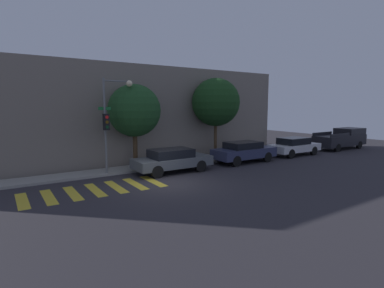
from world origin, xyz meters
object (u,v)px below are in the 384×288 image
at_px(pickup_truck, 342,138).
at_px(sedan_far_end, 294,146).
at_px(traffic_light_pole, 111,114).
at_px(sedan_near_corner, 172,160).
at_px(sedan_middle, 244,151).
at_px(tree_midblock, 216,102).
at_px(tree_near_corner, 134,111).

bearing_deg(pickup_truck, sedan_far_end, 180.00).
xyz_separation_m(traffic_light_pole, sedan_far_end, (14.30, -1.27, -2.74)).
bearing_deg(sedan_far_end, sedan_near_corner, -180.00).
height_order(sedan_middle, sedan_far_end, sedan_middle).
bearing_deg(tree_midblock, sedan_far_end, -19.02).
xyz_separation_m(sedan_middle, pickup_truck, (12.08, -0.00, 0.17)).
distance_m(sedan_near_corner, sedan_far_end, 11.14).
xyz_separation_m(pickup_truck, tree_midblock, (-12.94, 2.15, 3.23)).
bearing_deg(traffic_light_pole, sedan_near_corner, -21.87).
height_order(sedan_far_end, tree_near_corner, tree_near_corner).
bearing_deg(tree_near_corner, sedan_near_corner, -56.50).
distance_m(sedan_middle, pickup_truck, 12.08).
relative_size(sedan_middle, tree_near_corner, 0.88).
bearing_deg(traffic_light_pole, sedan_middle, -8.11).
bearing_deg(tree_near_corner, pickup_truck, -6.38).
height_order(sedan_middle, tree_midblock, tree_midblock).
bearing_deg(traffic_light_pole, tree_near_corner, 26.93).
distance_m(sedan_middle, tree_near_corner, 8.01).
relative_size(pickup_truck, tree_near_corner, 1.07).
height_order(traffic_light_pole, tree_near_corner, traffic_light_pole).
distance_m(sedan_near_corner, pickup_truck, 17.83).
relative_size(sedan_near_corner, sedan_middle, 1.01).
bearing_deg(pickup_truck, traffic_light_pole, 176.54).
bearing_deg(sedan_far_end, tree_near_corner, 170.27).
relative_size(sedan_far_end, pickup_truck, 0.79).
distance_m(traffic_light_pole, tree_midblock, 8.13).
bearing_deg(sedan_middle, sedan_near_corner, -180.00).
bearing_deg(tree_midblock, sedan_near_corner, -156.24).
height_order(sedan_near_corner, sedan_far_end, sedan_far_end).
distance_m(traffic_light_pole, sedan_far_end, 14.62).
relative_size(sedan_far_end, tree_midblock, 0.75).
relative_size(sedan_middle, pickup_truck, 0.82).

